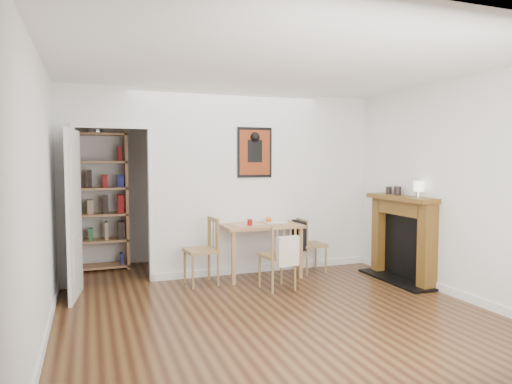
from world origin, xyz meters
name	(u,v)px	position (x,y,z in m)	size (l,w,h in m)	color
ground	(262,302)	(0.00, 0.00, 0.00)	(5.20, 5.20, 0.00)	brown
room_shell	(235,184)	(0.10, 1.34, 1.30)	(5.20, 5.20, 5.20)	silver
dining_table	(260,230)	(0.40, 1.10, 0.66)	(1.09, 0.70, 0.75)	#A57D4D
chair_left	(201,251)	(-0.48, 0.97, 0.44)	(0.49, 0.49, 0.89)	olive
chair_right	(310,244)	(1.17, 1.07, 0.41)	(0.46, 0.40, 0.79)	olive
chair_front	(278,256)	(0.38, 0.42, 0.43)	(0.48, 0.53, 0.85)	olive
bookshelf	(98,202)	(-1.73, 2.34, 1.02)	(0.87, 0.35, 2.07)	#A57D4D
fireplace	(403,235)	(2.16, 0.25, 0.62)	(0.45, 1.25, 1.16)	brown
red_glass	(250,222)	(0.21, 0.99, 0.79)	(0.07, 0.07, 0.09)	maroon
orange_fruit	(269,220)	(0.56, 1.17, 0.79)	(0.08, 0.08, 0.08)	#E6540C
placemat	(248,225)	(0.22, 1.10, 0.75)	(0.38, 0.28, 0.00)	beige
notebook	(276,222)	(0.66, 1.16, 0.75)	(0.31, 0.23, 0.02)	silver
mantel_lamp	(419,187)	(2.15, -0.06, 1.29)	(0.14, 0.14, 0.21)	silver
ceramic_jar_a	(398,191)	(2.15, 0.38, 1.22)	(0.10, 0.10, 0.12)	black
ceramic_jar_b	(389,190)	(2.18, 0.61, 1.21)	(0.08, 0.08, 0.10)	black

